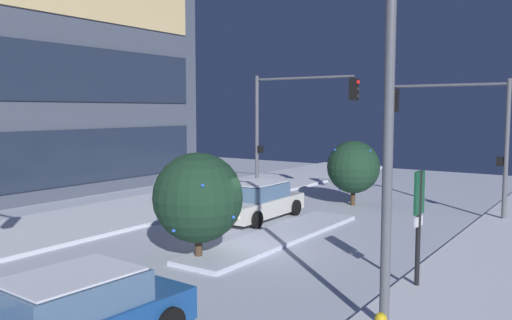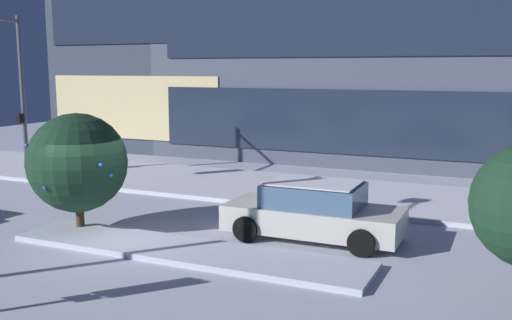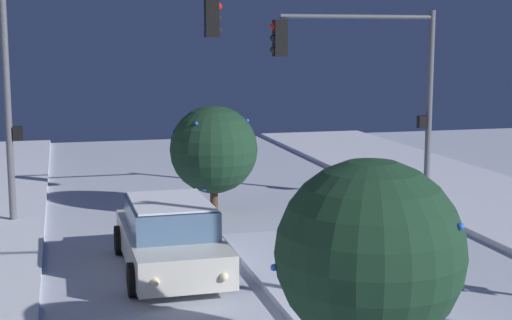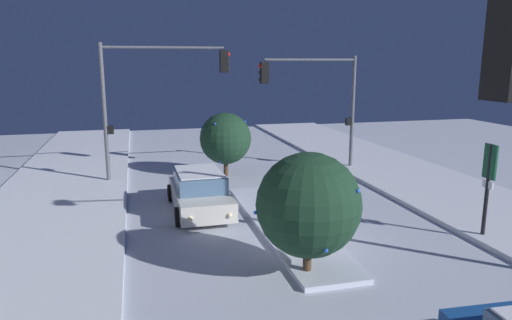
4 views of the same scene
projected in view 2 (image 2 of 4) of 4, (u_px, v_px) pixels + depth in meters
The scene contains 5 objects.
ground at pixel (107, 243), 14.75m from camera, with size 52.00×52.00×0.00m, color silver.
curb_strip_far at pixel (240, 185), 21.68m from camera, with size 52.00×5.20×0.14m, color silver.
median_strip at pixel (185, 251), 13.87m from camera, with size 9.00×1.80×0.14m, color silver.
car_far at pixel (313, 212), 14.99m from camera, with size 4.63×2.11×1.49m.
decorated_tree_left_of_median at pixel (77, 163), 15.49m from camera, with size 2.66×2.66×3.20m.
Camera 2 is at (9.30, -11.43, 4.37)m, focal length 40.99 mm.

